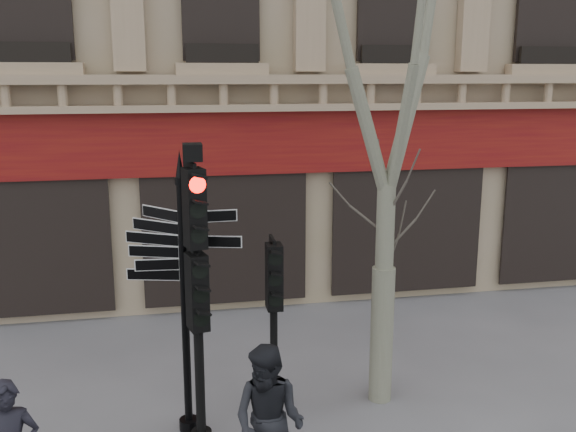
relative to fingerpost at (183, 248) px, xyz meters
name	(u,v)px	position (x,y,z in m)	size (l,w,h in m)	color
fingerpost	(183,248)	(0.00, 0.00, 0.00)	(2.20, 2.20, 3.99)	black
traffic_signal_main	(196,260)	(0.16, -0.33, -0.09)	(0.52, 0.42, 4.10)	black
traffic_signal_secondary	(274,294)	(1.30, 0.40, -0.88)	(0.44, 0.32, 2.57)	black
plane_tree	(393,12)	(2.96, 0.32, 3.10)	(3.10, 3.10, 8.24)	gray
pedestrian_b	(269,422)	(0.89, -1.63, -1.74)	(0.91, 0.71, 1.88)	black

